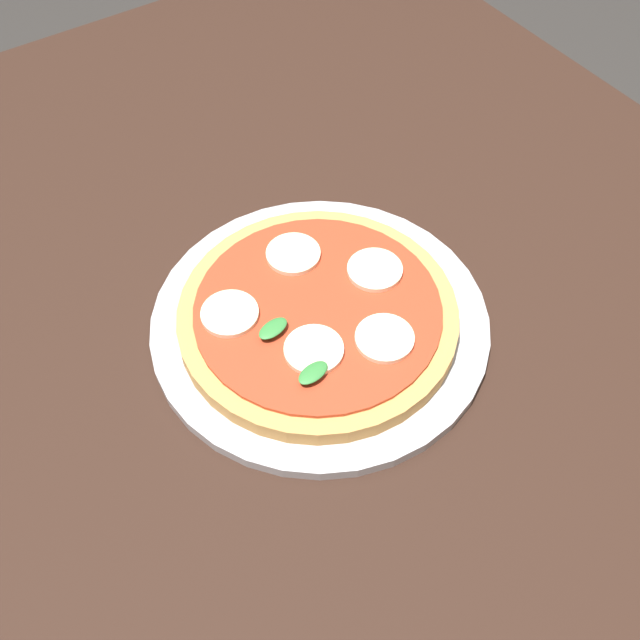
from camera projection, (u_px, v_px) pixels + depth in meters
name	position (u px, v px, depth m)	size (l,w,h in m)	color
ground_plane	(369.00, 607.00, 1.27)	(6.00, 6.00, 0.00)	#2D2B28
dining_table	(401.00, 416.00, 0.77)	(1.39, 0.95, 0.73)	black
serving_tray	(320.00, 323.00, 0.71)	(0.32, 0.32, 0.01)	#B2B2B7
pizza	(318.00, 315.00, 0.70)	(0.26, 0.26, 0.03)	tan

